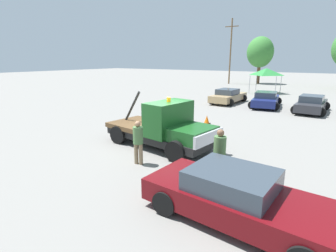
{
  "coord_description": "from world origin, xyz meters",
  "views": [
    {
      "loc": [
        6.89,
        -9.78,
        4.04
      ],
      "look_at": [
        0.5,
        0.0,
        1.05
      ],
      "focal_mm": 28.0,
      "sensor_mm": 36.0,
      "label": 1
    }
  ],
  "objects_px": {
    "person_near_truck": "(220,152)",
    "canopy_tent_green": "(266,72)",
    "parked_car_charcoal": "(311,104)",
    "parked_car_navy": "(266,100)",
    "person_at_hood": "(138,140)",
    "tow_truck": "(165,128)",
    "parked_car_tan": "(228,96)",
    "traffic_cone": "(207,120)",
    "foreground_car": "(238,197)",
    "tree_right": "(260,52)",
    "utility_pole": "(231,50)"
  },
  "relations": [
    {
      "from": "canopy_tent_green",
      "to": "utility_pole",
      "type": "relative_size",
      "value": 0.3
    },
    {
      "from": "traffic_cone",
      "to": "person_near_truck",
      "type": "bearing_deg",
      "value": -62.25
    },
    {
      "from": "foreground_car",
      "to": "person_near_truck",
      "type": "xyz_separation_m",
      "value": [
        -1.28,
        1.85,
        0.41
      ]
    },
    {
      "from": "parked_car_charcoal",
      "to": "person_at_hood",
      "type": "bearing_deg",
      "value": 165.5
    },
    {
      "from": "person_near_truck",
      "to": "person_at_hood",
      "type": "height_order",
      "value": "person_near_truck"
    },
    {
      "from": "parked_car_navy",
      "to": "parked_car_charcoal",
      "type": "distance_m",
      "value": 3.57
    },
    {
      "from": "person_at_hood",
      "to": "parked_car_charcoal",
      "type": "height_order",
      "value": "person_at_hood"
    },
    {
      "from": "person_at_hood",
      "to": "utility_pole",
      "type": "distance_m",
      "value": 36.99
    },
    {
      "from": "parked_car_charcoal",
      "to": "foreground_car",
      "type": "bearing_deg",
      "value": -178.27
    },
    {
      "from": "utility_pole",
      "to": "tow_truck",
      "type": "bearing_deg",
      "value": -74.41
    },
    {
      "from": "parked_car_tan",
      "to": "canopy_tent_green",
      "type": "xyz_separation_m",
      "value": [
        1.07,
        9.68,
        1.91
      ]
    },
    {
      "from": "traffic_cone",
      "to": "canopy_tent_green",
      "type": "bearing_deg",
      "value": 92.44
    },
    {
      "from": "person_near_truck",
      "to": "canopy_tent_green",
      "type": "height_order",
      "value": "canopy_tent_green"
    },
    {
      "from": "canopy_tent_green",
      "to": "utility_pole",
      "type": "height_order",
      "value": "utility_pole"
    },
    {
      "from": "parked_car_navy",
      "to": "tree_right",
      "type": "height_order",
      "value": "tree_right"
    },
    {
      "from": "parked_car_tan",
      "to": "parked_car_charcoal",
      "type": "height_order",
      "value": "same"
    },
    {
      "from": "parked_car_navy",
      "to": "canopy_tent_green",
      "type": "relative_size",
      "value": 1.6
    },
    {
      "from": "tow_truck",
      "to": "traffic_cone",
      "type": "relative_size",
      "value": 10.49
    },
    {
      "from": "tow_truck",
      "to": "person_at_hood",
      "type": "distance_m",
      "value": 2.26
    },
    {
      "from": "tow_truck",
      "to": "parked_car_tan",
      "type": "xyz_separation_m",
      "value": [
        -2.17,
        13.99,
        -0.29
      ]
    },
    {
      "from": "tow_truck",
      "to": "utility_pole",
      "type": "height_order",
      "value": "utility_pole"
    },
    {
      "from": "person_at_hood",
      "to": "parked_car_charcoal",
      "type": "bearing_deg",
      "value": 155.44
    },
    {
      "from": "tow_truck",
      "to": "parked_car_charcoal",
      "type": "relative_size",
      "value": 1.21
    },
    {
      "from": "person_near_truck",
      "to": "parked_car_navy",
      "type": "distance_m",
      "value": 15.81
    },
    {
      "from": "person_near_truck",
      "to": "person_at_hood",
      "type": "bearing_deg",
      "value": 135.65
    },
    {
      "from": "utility_pole",
      "to": "foreground_car",
      "type": "bearing_deg",
      "value": -69.2
    },
    {
      "from": "person_near_truck",
      "to": "parked_car_navy",
      "type": "height_order",
      "value": "person_near_truck"
    },
    {
      "from": "person_near_truck",
      "to": "person_at_hood",
      "type": "relative_size",
      "value": 1.05
    },
    {
      "from": "tow_truck",
      "to": "tree_right",
      "type": "height_order",
      "value": "tree_right"
    },
    {
      "from": "parked_car_charcoal",
      "to": "traffic_cone",
      "type": "height_order",
      "value": "parked_car_charcoal"
    },
    {
      "from": "foreground_car",
      "to": "tow_truck",
      "type": "bearing_deg",
      "value": 146.03
    },
    {
      "from": "tow_truck",
      "to": "parked_car_tan",
      "type": "distance_m",
      "value": 14.16
    },
    {
      "from": "tow_truck",
      "to": "foreground_car",
      "type": "xyz_separation_m",
      "value": [
        4.78,
        -3.77,
        -0.29
      ]
    },
    {
      "from": "tow_truck",
      "to": "person_near_truck",
      "type": "distance_m",
      "value": 4.0
    },
    {
      "from": "tree_right",
      "to": "traffic_cone",
      "type": "relative_size",
      "value": 13.9
    },
    {
      "from": "person_near_truck",
      "to": "parked_car_tan",
      "type": "height_order",
      "value": "person_near_truck"
    },
    {
      "from": "person_near_truck",
      "to": "person_at_hood",
      "type": "xyz_separation_m",
      "value": [
        -3.24,
        -0.31,
        -0.05
      ]
    },
    {
      "from": "canopy_tent_green",
      "to": "parked_car_tan",
      "type": "bearing_deg",
      "value": -96.32
    },
    {
      "from": "tree_right",
      "to": "canopy_tent_green",
      "type": "bearing_deg",
      "value": -71.61
    },
    {
      "from": "person_near_truck",
      "to": "canopy_tent_green",
      "type": "relative_size",
      "value": 0.6
    },
    {
      "from": "person_near_truck",
      "to": "utility_pole",
      "type": "relative_size",
      "value": 0.18
    },
    {
      "from": "parked_car_navy",
      "to": "person_near_truck",
      "type": "bearing_deg",
      "value": -179.8
    },
    {
      "from": "parked_car_tan",
      "to": "traffic_cone",
      "type": "xyz_separation_m",
      "value": [
        1.85,
        -8.66,
        -0.4
      ]
    },
    {
      "from": "parked_car_charcoal",
      "to": "parked_car_navy",
      "type": "bearing_deg",
      "value": 84.74
    },
    {
      "from": "traffic_cone",
      "to": "utility_pole",
      "type": "height_order",
      "value": "utility_pole"
    },
    {
      "from": "parked_car_tan",
      "to": "utility_pole",
      "type": "height_order",
      "value": "utility_pole"
    },
    {
      "from": "person_near_truck",
      "to": "parked_car_charcoal",
      "type": "distance_m",
      "value": 15.27
    },
    {
      "from": "person_near_truck",
      "to": "parked_car_navy",
      "type": "relative_size",
      "value": 0.37
    },
    {
      "from": "tow_truck",
      "to": "tree_right",
      "type": "bearing_deg",
      "value": 106.28
    },
    {
      "from": "person_at_hood",
      "to": "tow_truck",
      "type": "bearing_deg",
      "value": 178.76
    }
  ]
}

